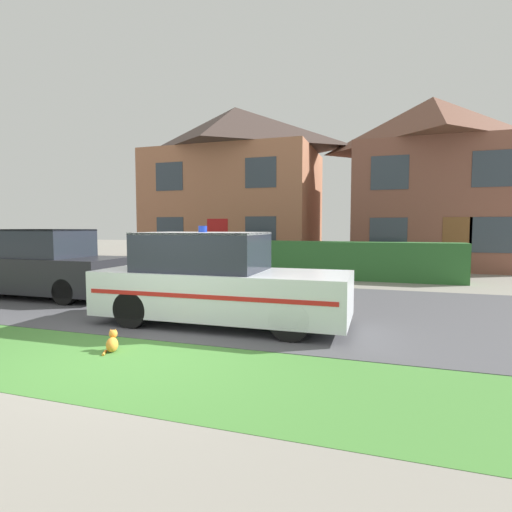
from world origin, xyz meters
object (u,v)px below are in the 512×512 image
Objects in this scene: police_car at (217,281)px; house_right at (431,181)px; neighbour_car_near at (43,265)px; cat at (112,343)px; house_left at (235,183)px.

house_right reaches higher than police_car.
neighbour_car_near is at bearing 166.01° from police_car.
house_left is (-3.77, 14.77, 3.85)m from cat.
house_left is at bearing -13.33° from cat.
neighbour_car_near is 12.07m from house_left.
house_left is (-4.53, 12.86, 3.20)m from police_car.
house_left is 9.26m from house_right.
police_car is at bearing -49.34° from cat.
police_car is at bearing -70.57° from house_left.
cat is 0.05× the size of house_right.
cat is 15.72m from house_left.
house_left reaches higher than house_right.
house_left reaches higher than police_car.
neighbour_car_near is at bearing -93.36° from house_left.
neighbour_car_near reaches higher than cat.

